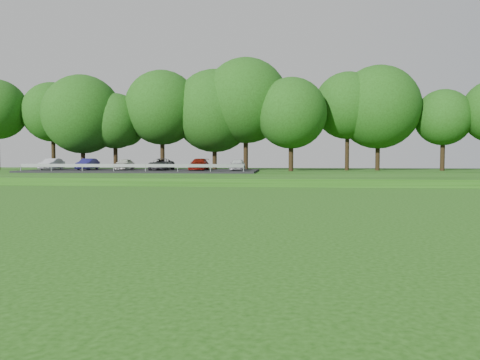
{
  "coord_description": "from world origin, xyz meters",
  "views": [
    {
      "loc": [
        -9.19,
        -14.86,
        2.29
      ],
      "look_at": [
        -10.98,
        3.97,
        1.3
      ],
      "focal_mm": 35.0,
      "sensor_mm": 36.0,
      "label": 1
    }
  ],
  "objects": [
    {
      "name": "walking_path",
      "position": [
        0.0,
        20.0,
        0.02
      ],
      "size": [
        130.0,
        1.6,
        0.04
      ],
      "primitive_type": "cube",
      "color": "gray",
      "rests_on": "ground"
    },
    {
      "name": "berm",
      "position": [
        0.0,
        34.0,
        0.3
      ],
      "size": [
        130.0,
        30.0,
        0.6
      ],
      "primitive_type": "cube",
      "color": "#18420C",
      "rests_on": "ground"
    },
    {
      "name": "treeline",
      "position": [
        0.0,
        38.0,
        8.1
      ],
      "size": [
        104.0,
        7.0,
        15.0
      ],
      "primitive_type": null,
      "color": "#1A3F0E",
      "rests_on": "berm"
    },
    {
      "name": "parking_lot",
      "position": [
        -23.65,
        32.82,
        1.06
      ],
      "size": [
        24.0,
        9.0,
        1.38
      ],
      "color": "black",
      "rests_on": "berm"
    }
  ]
}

